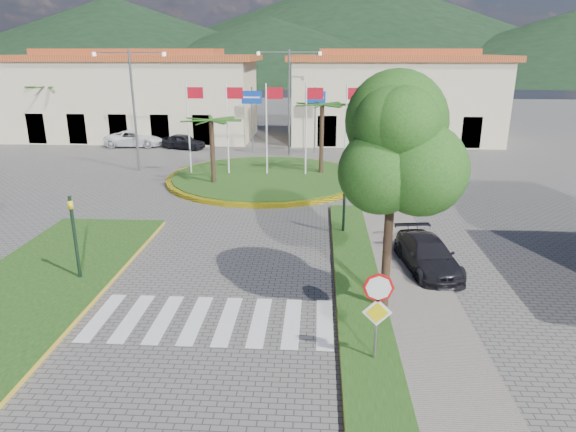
# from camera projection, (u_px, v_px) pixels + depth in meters

# --- Properties ---
(ground) EXTENTS (160.00, 160.00, 0.00)m
(ground) POSITION_uv_depth(u_px,v_px,m) (173.00, 405.00, 12.11)
(ground) COLOR #65625F
(ground) RESTS_ON ground
(sidewalk_right) EXTENTS (4.00, 28.00, 0.15)m
(sidewalk_right) POSITION_uv_depth(u_px,v_px,m) (416.00, 362.00, 13.65)
(sidewalk_right) COLOR gray
(sidewalk_right) RESTS_ON ground
(verge_right) EXTENTS (1.60, 28.00, 0.18)m
(verge_right) POSITION_uv_depth(u_px,v_px,m) (370.00, 360.00, 13.71)
(verge_right) COLOR #1A4313
(verge_right) RESTS_ON ground
(median_left) EXTENTS (5.00, 14.00, 0.18)m
(median_left) POSITION_uv_depth(u_px,v_px,m) (39.00, 284.00, 18.15)
(median_left) COLOR #1A4313
(median_left) RESTS_ON ground
(crosswalk) EXTENTS (8.00, 3.00, 0.01)m
(crosswalk) POSITION_uv_depth(u_px,v_px,m) (208.00, 320.00, 15.91)
(crosswalk) COLOR silver
(crosswalk) RESTS_ON ground
(roundabout_island) EXTENTS (12.70, 12.70, 6.00)m
(roundabout_island) POSITION_uv_depth(u_px,v_px,m) (266.00, 177.00, 32.94)
(roundabout_island) COLOR yellow
(roundabout_island) RESTS_ON ground
(stop_sign) EXTENTS (0.80, 0.11, 2.65)m
(stop_sign) POSITION_uv_depth(u_px,v_px,m) (378.00, 304.00, 13.14)
(stop_sign) COLOR slate
(stop_sign) RESTS_ON ground
(deciduous_tree) EXTENTS (3.60, 3.60, 6.80)m
(deciduous_tree) POSITION_uv_depth(u_px,v_px,m) (394.00, 151.00, 14.94)
(deciduous_tree) COLOR black
(deciduous_tree) RESTS_ON ground
(traffic_light_left) EXTENTS (0.15, 0.18, 3.20)m
(traffic_light_left) POSITION_uv_depth(u_px,v_px,m) (74.00, 231.00, 17.98)
(traffic_light_left) COLOR black
(traffic_light_left) RESTS_ON ground
(traffic_light_right) EXTENTS (0.15, 0.18, 3.20)m
(traffic_light_right) POSITION_uv_depth(u_px,v_px,m) (345.00, 193.00, 22.64)
(traffic_light_right) COLOR black
(traffic_light_right) RESTS_ON ground
(traffic_light_far) EXTENTS (0.18, 0.15, 3.20)m
(traffic_light_far) POSITION_uv_depth(u_px,v_px,m) (386.00, 140.00, 35.73)
(traffic_light_far) COLOR black
(traffic_light_far) RESTS_ON ground
(direction_sign_west) EXTENTS (1.60, 0.14, 5.20)m
(direction_sign_west) POSITION_uv_depth(u_px,v_px,m) (252.00, 109.00, 40.52)
(direction_sign_west) COLOR slate
(direction_sign_west) RESTS_ON ground
(direction_sign_east) EXTENTS (1.60, 0.14, 5.20)m
(direction_sign_east) POSITION_uv_depth(u_px,v_px,m) (315.00, 109.00, 40.24)
(direction_sign_east) COLOR slate
(direction_sign_east) RESTS_ON ground
(street_lamp_centre) EXTENTS (4.80, 0.16, 8.00)m
(street_lamp_centre) POSITION_uv_depth(u_px,v_px,m) (289.00, 97.00, 39.13)
(street_lamp_centre) COLOR slate
(street_lamp_centre) RESTS_ON ground
(street_lamp_west) EXTENTS (4.80, 0.16, 8.00)m
(street_lamp_west) POSITION_uv_depth(u_px,v_px,m) (134.00, 105.00, 34.01)
(street_lamp_west) COLOR slate
(street_lamp_west) RESTS_ON ground
(building_left) EXTENTS (23.32, 9.54, 8.05)m
(building_left) POSITION_uv_depth(u_px,v_px,m) (133.00, 95.00, 47.76)
(building_left) COLOR beige
(building_left) RESTS_ON ground
(building_right) EXTENTS (19.08, 9.54, 8.05)m
(building_right) POSITION_uv_depth(u_px,v_px,m) (393.00, 97.00, 46.40)
(building_right) COLOR beige
(building_right) RESTS_ON ground
(hill_far_west) EXTENTS (140.00, 140.00, 22.00)m
(hill_far_west) POSITION_uv_depth(u_px,v_px,m) (114.00, 38.00, 144.70)
(hill_far_west) COLOR black
(hill_far_west) RESTS_ON ground
(hill_far_mid) EXTENTS (180.00, 180.00, 30.00)m
(hill_far_mid) POSITION_uv_depth(u_px,v_px,m) (359.00, 25.00, 158.46)
(hill_far_mid) COLOR black
(hill_far_mid) RESTS_ON ground
(hill_near_back) EXTENTS (110.00, 110.00, 16.00)m
(hill_near_back) POSITION_uv_depth(u_px,v_px,m) (269.00, 49.00, 133.58)
(hill_near_back) COLOR black
(hill_near_back) RESTS_ON ground
(white_van) EXTENTS (5.00, 2.53, 1.36)m
(white_van) POSITION_uv_depth(u_px,v_px,m) (134.00, 139.00, 44.02)
(white_van) COLOR white
(white_van) RESTS_ON ground
(car_dark_a) EXTENTS (3.96, 2.58, 1.25)m
(car_dark_a) POSITION_uv_depth(u_px,v_px,m) (184.00, 141.00, 43.04)
(car_dark_a) COLOR black
(car_dark_a) RESTS_ON ground
(car_dark_b) EXTENTS (3.33, 1.24, 1.09)m
(car_dark_b) POSITION_uv_depth(u_px,v_px,m) (315.00, 135.00, 46.73)
(car_dark_b) COLOR black
(car_dark_b) RESTS_ON ground
(car_side_right) EXTENTS (2.29, 4.44, 1.23)m
(car_side_right) POSITION_uv_depth(u_px,v_px,m) (427.00, 255.00, 19.35)
(car_side_right) COLOR black
(car_side_right) RESTS_ON ground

